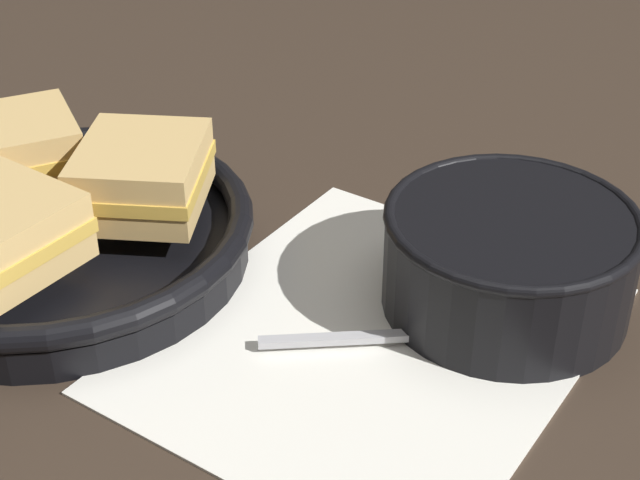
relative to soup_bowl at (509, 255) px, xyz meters
The scene contains 7 objects.
ground_plane 0.09m from the soup_bowl, 135.96° to the left, with size 4.00×4.00×0.00m, color #382B21.
napkin 0.11m from the soup_bowl, 157.64° to the left, with size 0.34×0.31×0.00m.
soup_bowl is the anchor object (origin of this frame).
spoon 0.07m from the soup_bowl, behind, with size 0.14×0.12×0.01m.
skillet 0.32m from the soup_bowl, 125.85° to the left, with size 0.28×0.39×0.04m.
sandwich_near_left 0.36m from the soup_bowl, 119.63° to the left, with size 0.12×0.11×0.05m.
sandwich_far_left 0.26m from the soup_bowl, 121.26° to the left, with size 0.13×0.13×0.05m.
Camera 1 is at (-0.40, -0.35, 0.40)m, focal length 55.00 mm.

